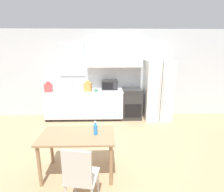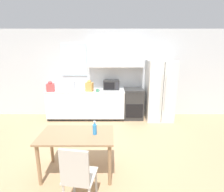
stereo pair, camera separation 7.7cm
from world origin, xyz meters
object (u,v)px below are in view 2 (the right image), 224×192
(coffee_mug, at_px, (97,90))
(dining_table, at_px, (76,140))
(dining_chair_near, at_px, (77,174))
(oven_range, at_px, (133,104))
(refrigerator, at_px, (159,91))
(drink_bottle, at_px, (94,129))
(microwave, at_px, (111,85))

(coffee_mug, xyz_separation_m, dining_table, (-0.16, -2.35, -0.32))
(coffee_mug, relative_size, dining_chair_near, 0.12)
(oven_range, relative_size, refrigerator, 0.52)
(dining_chair_near, bearing_deg, dining_table, 110.17)
(refrigerator, bearing_deg, oven_range, 174.68)
(drink_bottle, bearing_deg, oven_range, 69.96)
(coffee_mug, bearing_deg, refrigerator, 5.14)
(microwave, distance_m, dining_table, 2.78)
(microwave, height_order, drink_bottle, microwave)
(dining_table, height_order, drink_bottle, drink_bottle)
(oven_range, distance_m, refrigerator, 0.88)
(microwave, bearing_deg, dining_table, -101.77)
(coffee_mug, distance_m, dining_chair_near, 3.10)
(dining_chair_near, bearing_deg, oven_range, 80.72)
(dining_table, xyz_separation_m, dining_chair_near, (0.14, -0.73, -0.08))
(oven_range, height_order, coffee_mug, coffee_mug)
(oven_range, bearing_deg, microwave, 170.86)
(microwave, height_order, dining_table, microwave)
(refrigerator, bearing_deg, dining_table, -128.76)
(refrigerator, xyz_separation_m, dining_table, (-2.02, -2.51, -0.28))
(microwave, xyz_separation_m, dining_chair_near, (-0.42, -3.43, -0.50))
(oven_range, height_order, microwave, microwave)
(refrigerator, height_order, dining_table, refrigerator)
(drink_bottle, bearing_deg, coffee_mug, 93.37)
(microwave, distance_m, dining_chair_near, 3.49)
(refrigerator, xyz_separation_m, dining_chair_near, (-1.87, -3.24, -0.36))
(microwave, distance_m, drink_bottle, 2.72)
(refrigerator, height_order, coffee_mug, refrigerator)
(dining_table, height_order, dining_chair_near, dining_chair_near)
(dining_table, bearing_deg, microwave, 78.23)
(refrigerator, relative_size, drink_bottle, 7.78)
(dining_table, relative_size, drink_bottle, 5.27)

